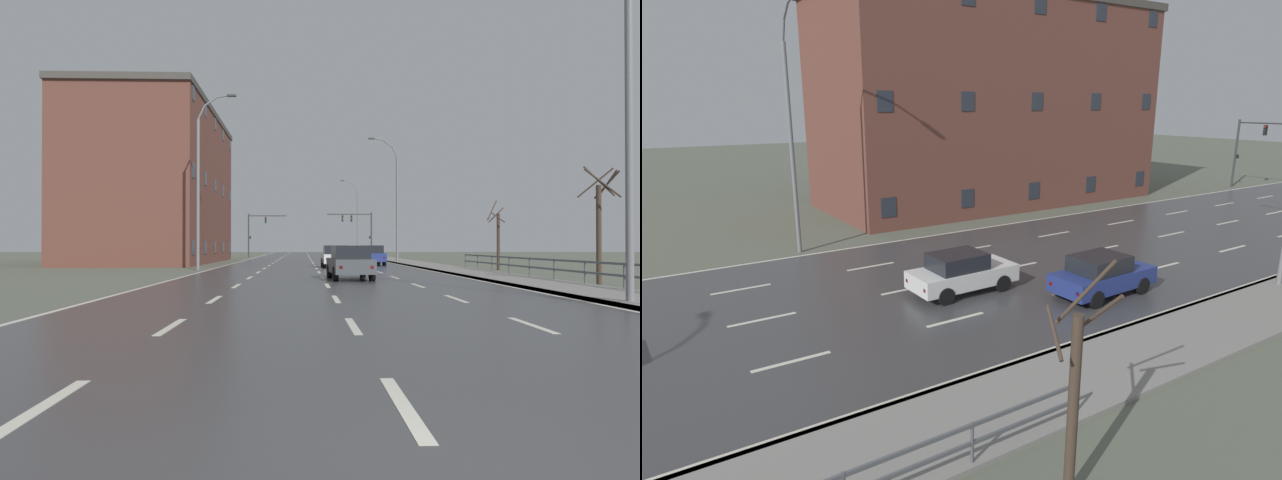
# 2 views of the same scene
# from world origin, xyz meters

# --- Properties ---
(ground_plane) EXTENTS (160.00, 160.00, 0.12)m
(ground_plane) POSITION_xyz_m (0.00, 48.00, -0.06)
(ground_plane) COLOR #5B6051
(road_asphalt_strip) EXTENTS (14.00, 120.00, 0.03)m
(road_asphalt_strip) POSITION_xyz_m (0.00, 59.99, 0.01)
(road_asphalt_strip) COLOR #3D3D3F
(road_asphalt_strip) RESTS_ON ground
(street_lamp_left_bank) EXTENTS (2.50, 0.24, 11.25)m
(street_lamp_left_bank) POSITION_xyz_m (-7.45, 32.47, 5.51)
(street_lamp_left_bank) COLOR slate
(street_lamp_left_bank) RESTS_ON ground
(traffic_signal_left) EXTENTS (4.99, 0.36, 5.66)m
(traffic_signal_left) POSITION_xyz_m (-6.97, 69.61, 3.75)
(traffic_signal_left) COLOR #38383A
(traffic_signal_left) RESTS_ON ground
(car_near_left) EXTENTS (1.88, 4.12, 1.57)m
(car_near_left) POSITION_xyz_m (1.34, 36.02, 0.80)
(car_near_left) COLOR silver
(car_near_left) RESTS_ON ground
(car_mid_centre) EXTENTS (1.94, 4.15, 1.57)m
(car_mid_centre) POSITION_xyz_m (4.44, 40.27, 0.80)
(car_mid_centre) COLOR navy
(car_mid_centre) RESTS_ON ground
(brick_building) EXTENTS (10.58, 23.82, 13.86)m
(brick_building) POSITION_xyz_m (-14.15, 48.35, 6.94)
(brick_building) COLOR brown
(brick_building) RESTS_ON ground
(bare_tree_mid) EXTENTS (1.20, 1.30, 4.50)m
(bare_tree_mid) POSITION_xyz_m (11.48, 31.82, 2.01)
(bare_tree_mid) COLOR #423328
(bare_tree_mid) RESTS_ON ground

